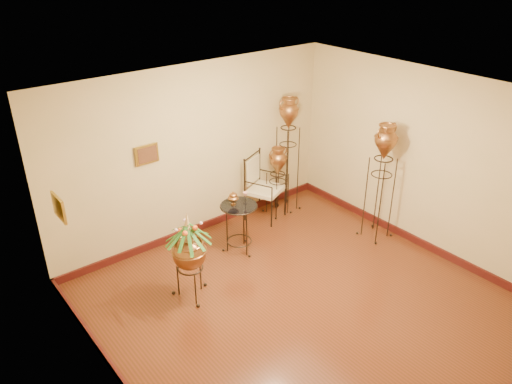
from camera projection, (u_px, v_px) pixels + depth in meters
ground at (302, 304)px, 6.71m from camera, size 5.00×5.00×0.00m
room_shell at (307, 189)px, 5.93m from camera, size 5.02×5.02×2.81m
amphora_tall at (288, 154)px, 8.63m from camera, size 0.46×0.46×2.09m
amphora_mid at (381, 181)px, 7.83m from camera, size 0.47×0.47×1.96m
amphora_short at (278, 181)px, 8.69m from camera, size 0.39×0.39×1.27m
planter_urn at (189, 250)px, 6.54m from camera, size 0.88×0.88×1.34m
armchair at (265, 187)px, 8.58m from camera, size 0.83×0.81×1.14m
side_table at (239, 227)px, 7.69m from camera, size 0.64×0.64×1.02m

